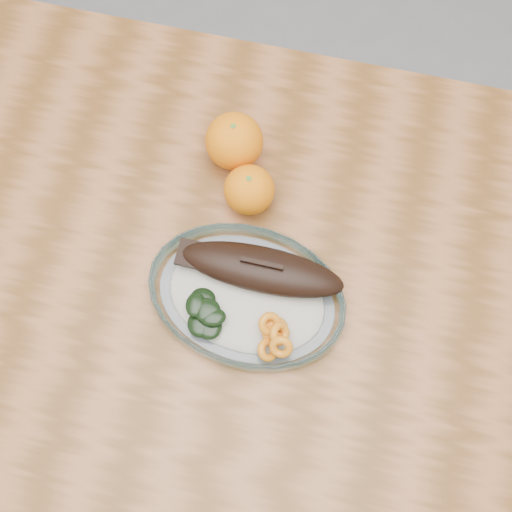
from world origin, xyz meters
name	(u,v)px	position (x,y,z in m)	size (l,w,h in m)	color
ground	(216,358)	(0.00, 0.00, 0.00)	(3.00, 3.00, 0.00)	slate
dining_table	(192,279)	(0.00, 0.00, 0.65)	(1.20, 0.80, 0.75)	brown
plated_meal	(247,294)	(0.10, -0.04, 0.77)	(0.56, 0.56, 0.08)	white
orange_left	(234,141)	(0.03, 0.18, 0.79)	(0.09, 0.09, 0.09)	#F15A04
orange_right	(249,190)	(0.07, 0.11, 0.79)	(0.08, 0.08, 0.08)	#F15A04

